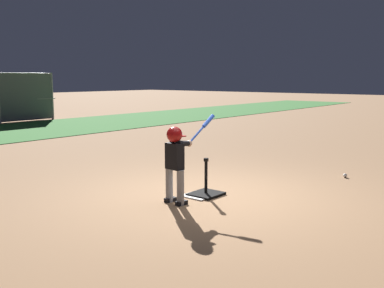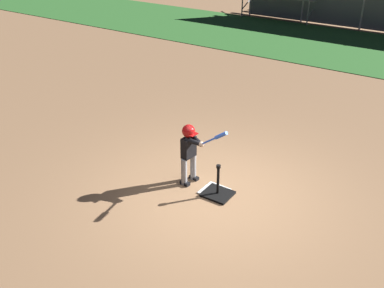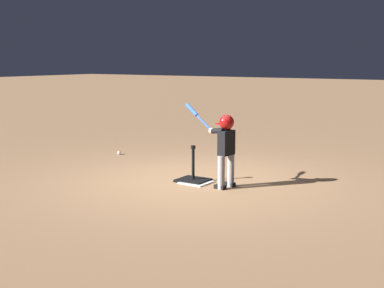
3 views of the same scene
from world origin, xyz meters
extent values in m
plane|color=#99704C|center=(0.00, 0.00, 0.00)|extent=(90.00, 90.00, 0.00)
cube|color=#33702D|center=(0.00, 10.34, 0.01)|extent=(56.00, 5.29, 0.02)
cylinder|color=#9E9EA3|center=(-1.24, 13.34, 1.03)|extent=(0.08, 0.08, 2.07)
cube|color=white|center=(-0.10, 0.08, 0.01)|extent=(0.45, 0.45, 0.02)
cube|color=black|center=(0.00, 0.03, 0.02)|extent=(0.49, 0.44, 0.04)
cylinder|color=black|center=(0.00, 0.03, 0.29)|extent=(0.05, 0.05, 0.51)
cylinder|color=black|center=(0.00, 0.03, 0.57)|extent=(0.08, 0.08, 0.05)
cylinder|color=gray|center=(-0.64, 0.22, 0.26)|extent=(0.12, 0.12, 0.52)
cube|color=black|center=(-0.62, 0.22, 0.03)|extent=(0.19, 0.11, 0.06)
cylinder|color=gray|center=(-0.67, -0.02, 0.26)|extent=(0.12, 0.12, 0.52)
cube|color=black|center=(-0.65, -0.02, 0.03)|extent=(0.19, 0.11, 0.06)
cube|color=black|center=(-0.66, 0.10, 0.71)|extent=(0.18, 0.29, 0.38)
sphere|color=#DBB293|center=(-0.66, 0.10, 1.01)|extent=(0.20, 0.20, 0.20)
sphere|color=maroon|center=(-0.66, 0.10, 1.02)|extent=(0.23, 0.23, 0.23)
cube|color=maroon|center=(-0.56, 0.09, 1.00)|extent=(0.14, 0.18, 0.01)
cylinder|color=black|center=(-0.51, 0.13, 0.88)|extent=(0.31, 0.20, 0.11)
cylinder|color=black|center=(-0.52, 0.04, 0.88)|extent=(0.32, 0.13, 0.11)
sphere|color=#DBB293|center=(-0.37, 0.07, 0.87)|extent=(0.10, 0.10, 0.10)
cylinder|color=blue|center=(-0.12, 0.03, 1.05)|extent=(0.52, 0.10, 0.40)
cylinder|color=blue|center=(0.04, 0.01, 1.17)|extent=(0.25, 0.09, 0.21)
cylinder|color=black|center=(-0.39, 0.07, 0.85)|extent=(0.05, 0.05, 0.05)
cube|color=gray|center=(-4.79, 14.72, 0.31)|extent=(3.33, 0.22, 0.04)
cube|color=gray|center=(-4.79, 14.98, 0.04)|extent=(3.33, 0.28, 0.04)
cube|color=gray|center=(-4.79, 14.07, 0.61)|extent=(3.33, 0.22, 0.04)
cube|color=gray|center=(-4.79, 14.33, 0.35)|extent=(3.33, 0.28, 0.04)
cube|color=gray|center=(-4.79, 13.68, 0.65)|extent=(3.33, 0.28, 0.04)
cylinder|color=gray|center=(-3.26, 14.98, 0.16)|extent=(0.06, 0.06, 0.33)
cylinder|color=gray|center=(-3.26, 12.77, 0.62)|extent=(0.06, 0.06, 1.25)
cylinder|color=gray|center=(-3.26, 13.87, 0.79)|extent=(0.05, 2.23, 0.97)
cylinder|color=gray|center=(-6.32, 14.98, 0.16)|extent=(0.06, 0.06, 0.33)
cylinder|color=gray|center=(-6.32, 12.77, 0.62)|extent=(0.06, 0.06, 1.25)
camera|label=1|loc=(-5.49, -4.13, 1.83)|focal=42.00mm
camera|label=2|loc=(3.21, -5.60, 4.44)|focal=42.00mm
camera|label=3|loc=(-4.62, 7.17, 1.98)|focal=50.00mm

